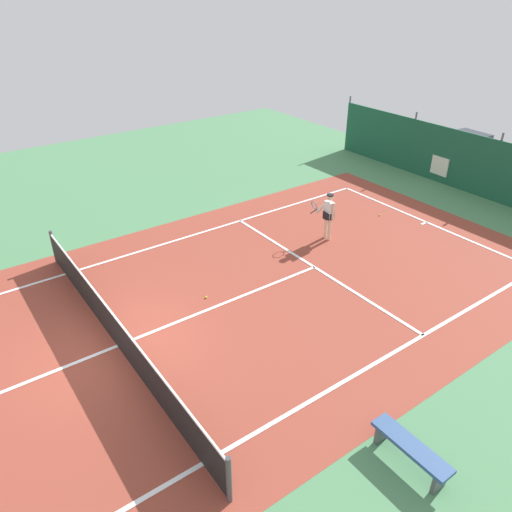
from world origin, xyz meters
TOP-DOWN VIEW (x-y plane):
  - ground_plane at (0.00, 0.00)m, footprint 36.00×36.00m
  - court_surface at (0.00, 0.00)m, footprint 11.02×26.60m
  - tennis_net at (0.00, 0.00)m, footprint 10.12×0.10m
  - back_fence at (-0.00, 16.23)m, footprint 16.30×0.98m
  - tennis_player at (-1.21, 8.02)m, footprint 0.76×0.72m
  - tennis_ball_near_player at (-1.40, 10.93)m, footprint 0.07×0.07m
  - tennis_ball_midcourt at (-0.51, 2.81)m, footprint 0.07×0.07m
  - parked_car at (-2.72, 17.81)m, footprint 2.22×4.30m
  - courtside_bench at (6.31, 3.10)m, footprint 1.60×0.40m

SIDE VIEW (x-z plane):
  - ground_plane at x=0.00m, z-range 0.00..0.00m
  - court_surface at x=0.00m, z-range 0.00..0.01m
  - tennis_ball_near_player at x=-1.40m, z-range 0.00..0.07m
  - tennis_ball_midcourt at x=-0.51m, z-range 0.00..0.07m
  - courtside_bench at x=6.31m, z-range 0.13..0.62m
  - tennis_net at x=0.00m, z-range -0.04..1.06m
  - back_fence at x=0.00m, z-range -0.68..2.02m
  - parked_car at x=-2.72m, z-range 0.00..1.68m
  - tennis_player at x=-1.21m, z-range 0.14..1.78m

